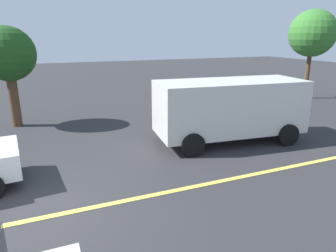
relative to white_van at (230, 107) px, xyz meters
name	(u,v)px	position (x,y,z in m)	size (l,w,h in m)	color
ground_plane	(32,220)	(-6.58, -2.68, -1.27)	(80.00, 80.00, 0.00)	#2D2D30
lane_marking_centre	(165,193)	(-3.58, -2.68, -1.26)	(28.00, 0.16, 0.01)	#E0D14C
white_van	(230,107)	(0.00, 0.00, 0.00)	(5.38, 2.69, 2.20)	silver
tree_left_verge	(313,34)	(8.72, 4.91, 2.54)	(2.69, 2.69, 5.17)	#513823
tree_centre_verge	(8,55)	(-7.24, 5.07, 1.67)	(2.19, 2.19, 4.09)	#513823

